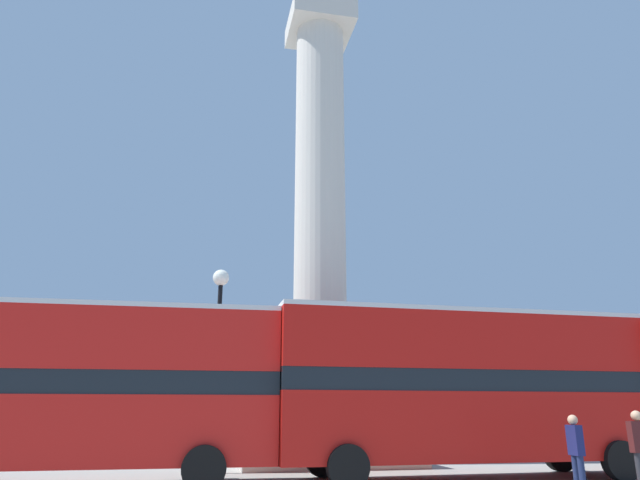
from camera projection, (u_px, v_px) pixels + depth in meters
name	position (u px, v px, depth m)	size (l,w,h in m)	color
ground_plane	(320.00, 463.00, 19.77)	(200.00, 200.00, 0.00)	gray
monument_column	(320.00, 288.00, 21.54)	(5.85, 5.85, 19.46)	beige
bus_b	(45.00, 385.00, 13.83)	(11.26, 3.08, 4.23)	red
bus_c	(462.00, 385.00, 15.69)	(10.47, 2.96, 4.37)	#B7140F
equestrian_statue	(86.00, 412.00, 24.04)	(3.66, 2.93, 5.93)	beige
street_lamp	(218.00, 338.00, 17.54)	(0.52, 0.52, 6.05)	black
pedestrian_by_plinth	(576.00, 450.00, 12.45)	(0.22, 0.45, 1.65)	#192347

